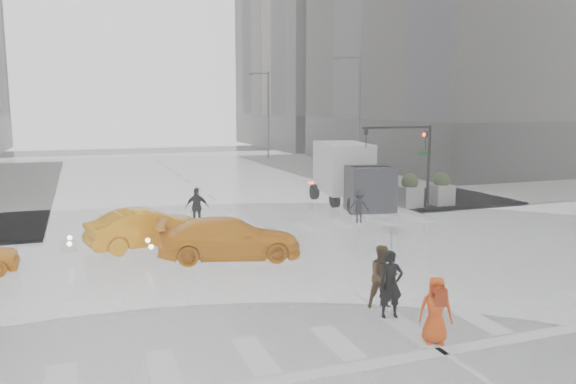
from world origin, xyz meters
name	(u,v)px	position (x,y,z in m)	size (l,w,h in m)	color
ground	(315,266)	(0.00, 0.00, 0.00)	(120.00, 120.00, 0.00)	black
sidewalk_ne	(461,179)	(19.50, 17.50, 0.07)	(35.00, 35.00, 0.15)	slate
building_ne_far	(349,29)	(29.00, 56.00, 16.27)	(26.05, 26.05, 36.00)	gray
road_markings	(315,266)	(0.00, 0.00, 0.01)	(18.00, 48.00, 0.01)	silver
traffic_signal_pole	(413,150)	(9.01, 8.01, 3.22)	(4.45, 0.42, 4.50)	black
street_lamp_near	(357,114)	(10.87, 18.00, 4.95)	(2.15, 0.22, 9.00)	#59595B
street_lamp_far	(267,112)	(10.87, 38.00, 4.95)	(2.15, 0.22, 9.00)	#59595B
planter_west	(376,193)	(7.00, 8.20, 0.98)	(1.10, 1.10, 1.80)	slate
planter_mid	(409,191)	(9.00, 8.20, 0.98)	(1.10, 1.10, 1.80)	slate
planter_east	(441,189)	(11.00, 8.20, 0.98)	(1.10, 1.10, 1.80)	slate
pedestrian_black	(392,259)	(-0.02, -5.06, 1.58)	(1.09, 1.11, 2.43)	black
pedestrian_brown	(383,277)	(0.14, -4.37, 0.88)	(0.85, 0.66, 1.75)	#463219
pedestrian_orange	(436,310)	(0.14, -6.81, 0.80)	(0.92, 0.80, 1.58)	#DB470F
pedestrian_far_a	(197,207)	(-2.49, 7.89, 0.90)	(1.05, 0.64, 1.80)	black
pedestrian_far_b	(359,206)	(4.91, 6.14, 0.78)	(1.01, 0.56, 1.56)	black
taxi_mid	(148,228)	(-5.06, 4.71, 0.76)	(1.62, 4.64, 1.53)	#FF9B0D
taxi_rear	(230,238)	(-2.48, 2.00, 0.74)	(2.08, 4.52, 1.48)	#FF9B0D
box_truck	(350,173)	(6.57, 10.45, 1.84)	(2.43, 6.48, 3.44)	silver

